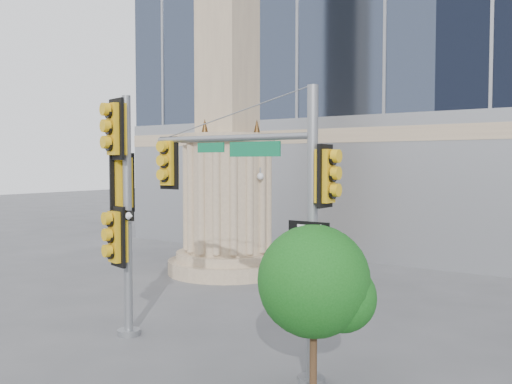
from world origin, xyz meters
The scene contains 4 objects.
monument centered at (-6.00, 9.00, 5.52)m, with size 4.40×4.40×16.60m.
main_signal_pole centered at (0.69, 1.50, 3.40)m, with size 4.26×0.51×5.48m.
secondary_signal_pole centered at (-3.38, 1.50, 3.31)m, with size 0.97×0.88×5.63m.
street_tree centered at (2.17, 0.77, 2.00)m, with size 1.95×1.91×3.04m.
Camera 1 is at (6.72, -7.62, 4.08)m, focal length 40.00 mm.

